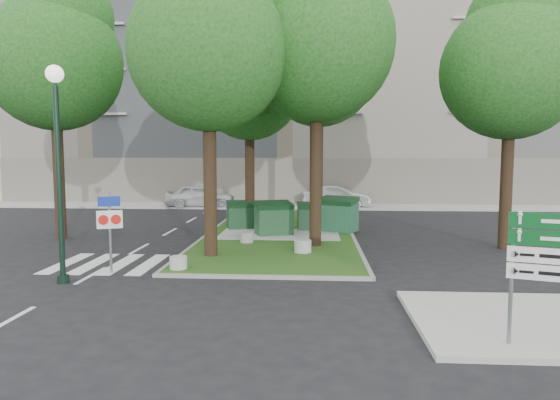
# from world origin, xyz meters

# --- Properties ---
(ground) EXTENTS (120.00, 120.00, 0.00)m
(ground) POSITION_xyz_m (0.00, 0.00, 0.00)
(ground) COLOR black
(ground) RESTS_ON ground
(median_island) EXTENTS (6.00, 16.00, 0.12)m
(median_island) POSITION_xyz_m (0.50, 8.00, 0.06)
(median_island) COLOR #254714
(median_island) RESTS_ON ground
(median_kerb) EXTENTS (6.30, 16.30, 0.10)m
(median_kerb) POSITION_xyz_m (0.50, 8.00, 0.05)
(median_kerb) COLOR gray
(median_kerb) RESTS_ON ground
(sidewalk_corner) EXTENTS (5.00, 4.00, 0.12)m
(sidewalk_corner) POSITION_xyz_m (6.50, -3.50, 0.06)
(sidewalk_corner) COLOR #999993
(sidewalk_corner) RESTS_ON ground
(building_sidewalk) EXTENTS (42.00, 3.00, 0.12)m
(building_sidewalk) POSITION_xyz_m (0.00, 18.50, 0.06)
(building_sidewalk) COLOR #999993
(building_sidewalk) RESTS_ON ground
(zebra_crossing) EXTENTS (5.00, 3.00, 0.01)m
(zebra_crossing) POSITION_xyz_m (-3.75, 1.50, 0.01)
(zebra_crossing) COLOR silver
(zebra_crossing) RESTS_ON ground
(apartment_building) EXTENTS (41.00, 12.00, 16.00)m
(apartment_building) POSITION_xyz_m (0.00, 26.00, 8.00)
(apartment_building) COLOR tan
(apartment_building) RESTS_ON ground
(tree_median_near_left) EXTENTS (5.20, 5.20, 10.53)m
(tree_median_near_left) POSITION_xyz_m (-1.41, 2.56, 7.32)
(tree_median_near_left) COLOR black
(tree_median_near_left) RESTS_ON ground
(tree_median_near_right) EXTENTS (5.60, 5.60, 11.46)m
(tree_median_near_right) POSITION_xyz_m (2.09, 4.56, 7.99)
(tree_median_near_right) COLOR black
(tree_median_near_right) RESTS_ON ground
(tree_median_mid) EXTENTS (4.80, 4.80, 9.99)m
(tree_median_mid) POSITION_xyz_m (-0.91, 9.06, 6.98)
(tree_median_mid) COLOR black
(tree_median_mid) RESTS_ON ground
(tree_median_far) EXTENTS (5.80, 5.80, 11.93)m
(tree_median_far) POSITION_xyz_m (2.29, 12.06, 8.32)
(tree_median_far) COLOR black
(tree_median_far) RESTS_ON ground
(tree_street_left) EXTENTS (5.40, 5.40, 11.00)m
(tree_street_left) POSITION_xyz_m (-8.41, 6.06, 7.65)
(tree_street_left) COLOR black
(tree_street_left) RESTS_ON ground
(tree_street_right) EXTENTS (5.00, 5.00, 10.06)m
(tree_street_right) POSITION_xyz_m (9.09, 5.06, 6.98)
(tree_street_right) COLOR black
(tree_street_right) RESTS_ON ground
(dumpster_a) EXTENTS (1.56, 1.31, 1.25)m
(dumpster_a) POSITION_xyz_m (-1.33, 8.63, 0.72)
(dumpster_a) COLOR black
(dumpster_a) RESTS_ON median_island
(dumpster_b) EXTENTS (1.78, 1.50, 1.41)m
(dumpster_b) POSITION_xyz_m (0.27, 6.94, 0.80)
(dumpster_b) COLOR #10391B
(dumpster_b) RESTS_ON median_island
(dumpster_c) EXTENTS (1.39, 1.03, 1.22)m
(dumpster_c) POSITION_xyz_m (1.87, 8.43, 0.70)
(dumpster_c) COLOR black
(dumpster_c) RESTS_ON median_island
(dumpster_d) EXTENTS (1.95, 1.71, 1.51)m
(dumpster_d) POSITION_xyz_m (3.00, 8.06, 0.85)
(dumpster_d) COLOR #15452A
(dumpster_d) RESTS_ON median_island
(bollard_left) EXTENTS (0.51, 0.51, 0.37)m
(bollard_left) POSITION_xyz_m (-2.06, 0.50, 0.30)
(bollard_left) COLOR #AAAAA5
(bollard_left) RESTS_ON median_island
(bollard_right) EXTENTS (0.59, 0.59, 0.42)m
(bollard_right) POSITION_xyz_m (1.56, 3.21, 0.33)
(bollard_right) COLOR #9C9D98
(bollard_right) RESTS_ON median_island
(bollard_mid) EXTENTS (0.51, 0.51, 0.36)m
(bollard_mid) POSITION_xyz_m (-0.63, 5.00, 0.30)
(bollard_mid) COLOR gray
(bollard_mid) RESTS_ON median_island
(litter_bin) EXTENTS (0.38, 0.38, 0.67)m
(litter_bin) POSITION_xyz_m (3.20, 7.72, 0.46)
(litter_bin) COLOR gold
(litter_bin) RESTS_ON median_island
(street_lamp) EXTENTS (0.47, 0.47, 5.85)m
(street_lamp) POSITION_xyz_m (-4.91, -0.85, 3.68)
(street_lamp) COLOR black
(street_lamp) RESTS_ON ground
(traffic_sign_pole) EXTENTS (0.69, 0.31, 2.42)m
(traffic_sign_pole) POSITION_xyz_m (-4.05, 0.34, 1.55)
(traffic_sign_pole) COLOR slate
(traffic_sign_pole) RESTS_ON ground
(directional_sign) EXTENTS (1.15, 0.41, 2.39)m
(directional_sign) POSITION_xyz_m (5.92, -4.99, 1.71)
(directional_sign) COLOR slate
(directional_sign) RESTS_ON sidewalk_corner
(car_white) EXTENTS (4.61, 2.18, 1.52)m
(car_white) POSITION_xyz_m (-5.33, 17.80, 0.76)
(car_white) COLOR silver
(car_white) RESTS_ON ground
(car_silver) EXTENTS (4.44, 2.04, 1.41)m
(car_silver) POSITION_xyz_m (3.50, 18.56, 0.71)
(car_silver) COLOR #A1A4A9
(car_silver) RESTS_ON ground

